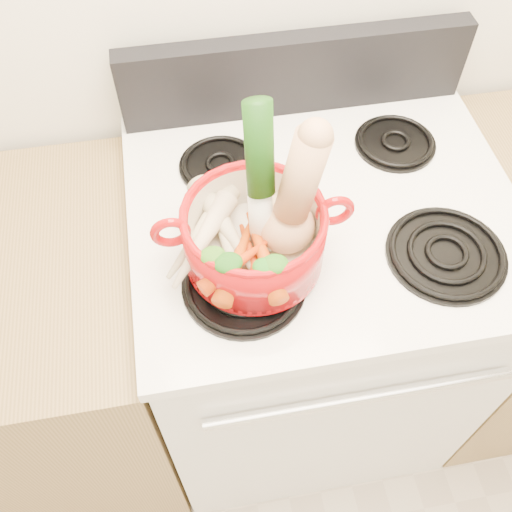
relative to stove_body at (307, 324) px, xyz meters
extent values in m
cube|color=silver|center=(0.00, 0.00, 0.00)|extent=(0.76, 0.65, 0.92)
cube|color=white|center=(0.00, 0.00, 0.47)|extent=(0.78, 0.67, 0.03)
cube|color=black|center=(0.00, 0.30, 0.58)|extent=(0.76, 0.05, 0.18)
cylinder|color=silver|center=(0.00, -0.34, 0.32)|extent=(0.60, 0.02, 0.02)
cylinder|color=black|center=(-0.19, -0.16, 0.50)|extent=(0.22, 0.22, 0.02)
cylinder|color=black|center=(0.19, -0.16, 0.50)|extent=(0.22, 0.22, 0.02)
cylinder|color=black|center=(-0.19, 0.14, 0.50)|extent=(0.17, 0.17, 0.02)
cylinder|color=black|center=(0.19, 0.14, 0.50)|extent=(0.17, 0.17, 0.02)
cylinder|color=#9D0A0C|center=(-0.16, -0.11, 0.57)|extent=(0.25, 0.25, 0.12)
torus|color=#9D0A0C|center=(-0.30, -0.11, 0.61)|extent=(0.07, 0.02, 0.07)
torus|color=#9D0A0C|center=(-0.02, -0.11, 0.61)|extent=(0.07, 0.02, 0.07)
cylinder|color=white|center=(-0.15, -0.10, 0.68)|extent=(0.05, 0.11, 0.31)
ellipsoid|color=tan|center=(-0.12, -0.03, 0.55)|extent=(0.08, 0.06, 0.04)
cone|color=beige|center=(-0.21, -0.10, 0.56)|extent=(0.06, 0.23, 0.06)
cone|color=beige|center=(-0.25, -0.08, 0.56)|extent=(0.17, 0.19, 0.06)
cone|color=beige|center=(-0.21, -0.08, 0.57)|extent=(0.12, 0.22, 0.06)
cone|color=beige|center=(-0.25, -0.11, 0.57)|extent=(0.15, 0.18, 0.06)
cone|color=#BC3E09|center=(-0.17, -0.15, 0.55)|extent=(0.04, 0.15, 0.04)
cone|color=#BC3309|center=(-0.20, -0.15, 0.56)|extent=(0.11, 0.17, 0.05)
cone|color=#BE4009|center=(-0.16, -0.16, 0.57)|extent=(0.05, 0.19, 0.05)
cone|color=#DB410A|center=(-0.21, -0.17, 0.57)|extent=(0.14, 0.10, 0.04)
camera|label=1|loc=(-0.27, -0.70, 1.35)|focal=40.00mm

